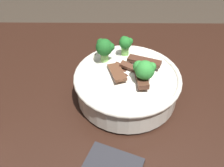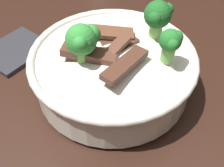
# 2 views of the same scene
# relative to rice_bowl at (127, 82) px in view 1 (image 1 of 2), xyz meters

# --- Properties ---
(dining_table) EXTENTS (1.16, 0.94, 0.77)m
(dining_table) POSITION_rel_rice_bowl_xyz_m (0.07, -0.09, -0.15)
(dining_table) COLOR black
(dining_table) RESTS_ON ground
(rice_bowl) EXTENTS (0.25, 0.25, 0.14)m
(rice_bowl) POSITION_rel_rice_bowl_xyz_m (0.00, 0.00, 0.00)
(rice_bowl) COLOR silver
(rice_bowl) RESTS_ON dining_table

